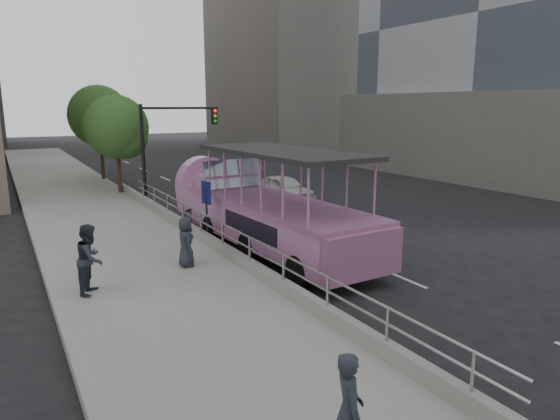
# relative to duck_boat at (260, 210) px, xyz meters

# --- Properties ---
(ground) EXTENTS (160.00, 160.00, 0.00)m
(ground) POSITION_rel_duck_boat_xyz_m (1.14, -3.13, -1.37)
(ground) COLOR black
(sidewalk) EXTENTS (5.50, 80.00, 0.30)m
(sidewalk) POSITION_rel_duck_boat_xyz_m (-4.61, 6.87, -1.22)
(sidewalk) COLOR #989893
(sidewalk) RESTS_ON ground
(kerb_wall) EXTENTS (0.24, 30.00, 0.36)m
(kerb_wall) POSITION_rel_duck_boat_xyz_m (-1.98, -1.13, -0.89)
(kerb_wall) COLOR gray
(kerb_wall) RESTS_ON sidewalk
(guardrail) EXTENTS (0.07, 22.00, 0.71)m
(guardrail) POSITION_rel_duck_boat_xyz_m (-1.98, -1.13, -0.23)
(guardrail) COLOR #A7A7AC
(guardrail) RESTS_ON kerb_wall
(duck_boat) EXTENTS (3.21, 11.23, 3.69)m
(duck_boat) POSITION_rel_duck_boat_xyz_m (0.00, 0.00, 0.00)
(duck_boat) COLOR black
(duck_boat) RESTS_ON ground
(car) EXTENTS (2.02, 4.24, 1.40)m
(car) POSITION_rel_duck_boat_xyz_m (5.29, 7.38, -0.67)
(car) COLOR silver
(car) RESTS_ON ground
(pedestrian_near) EXTENTS (0.59, 0.71, 1.67)m
(pedestrian_near) POSITION_rel_duck_boat_xyz_m (-4.45, -11.13, -0.24)
(pedestrian_near) COLOR #262D39
(pedestrian_near) RESTS_ON sidewalk
(pedestrian_mid) EXTENTS (1.04, 1.12, 1.85)m
(pedestrian_mid) POSITION_rel_duck_boat_xyz_m (-6.35, -2.61, -0.15)
(pedestrian_mid) COLOR #262D39
(pedestrian_mid) RESTS_ON sidewalk
(pedestrian_far) EXTENTS (0.55, 0.79, 1.53)m
(pedestrian_far) POSITION_rel_duck_boat_xyz_m (-3.46, -1.73, -0.30)
(pedestrian_far) COLOR #262D39
(pedestrian_far) RESTS_ON sidewalk
(parking_sign) EXTENTS (0.15, 0.56, 2.51)m
(parking_sign) POSITION_rel_duck_boat_xyz_m (-1.86, 0.57, 0.23)
(parking_sign) COLOR black
(parking_sign) RESTS_ON ground
(traffic_signal) EXTENTS (4.20, 0.32, 5.20)m
(traffic_signal) POSITION_rel_duck_boat_xyz_m (-0.57, 9.37, 2.13)
(traffic_signal) COLOR black
(traffic_signal) RESTS_ON ground
(street_tree_near) EXTENTS (3.52, 3.52, 5.72)m
(street_tree_near) POSITION_rel_duck_boat_xyz_m (-2.17, 12.80, 2.45)
(street_tree_near) COLOR #362618
(street_tree_near) RESTS_ON ground
(street_tree_far) EXTENTS (3.97, 3.97, 6.45)m
(street_tree_far) POSITION_rel_duck_boat_xyz_m (-1.97, 18.80, 2.94)
(street_tree_far) COLOR #362618
(street_tree_far) RESTS_ON ground
(midrise_stone_a) EXTENTS (20.00, 20.00, 32.00)m
(midrise_stone_a) POSITION_rel_duck_boat_xyz_m (27.14, 38.87, 14.63)
(midrise_stone_a) COLOR slate
(midrise_stone_a) RESTS_ON ground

